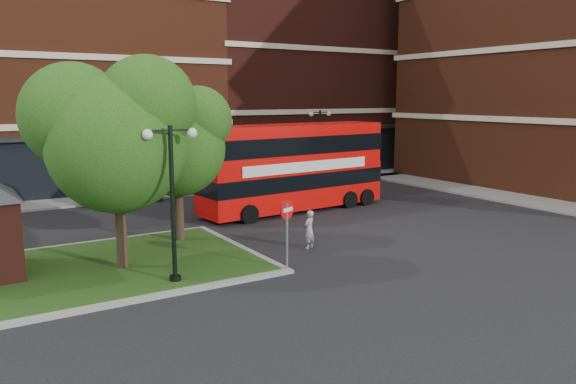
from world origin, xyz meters
TOP-DOWN VIEW (x-y plane):
  - ground at (0.00, 0.00)m, footprint 120.00×120.00m
  - pavement_far at (0.00, 16.50)m, footprint 44.00×3.00m
  - pavement_side at (16.50, 2.00)m, footprint 3.00×28.00m
  - terrace_far_right at (14.00, 24.00)m, footprint 18.00×12.00m
  - traffic_island at (-8.00, 3.00)m, footprint 12.60×7.60m
  - tree_island_west at (-6.60, 2.58)m, footprint 5.40×4.71m
  - tree_island_east at (-3.58, 5.06)m, footprint 4.46×3.90m
  - lamp_island at (-5.50, 0.20)m, footprint 1.72×0.36m
  - lamp_far_left at (2.00, 14.50)m, footprint 1.72×0.36m
  - lamp_far_right at (10.00, 14.50)m, footprint 1.72×0.36m
  - bus at (3.94, 8.15)m, footprint 10.43×3.18m
  - woman at (0.50, 1.59)m, footprint 0.65×0.56m
  - car_silver at (-3.04, 14.89)m, footprint 4.44×1.88m
  - car_white at (9.17, 14.50)m, footprint 4.73×1.81m
  - no_entry_sign at (-1.80, -0.50)m, footprint 0.66×0.30m

SIDE VIEW (x-z plane):
  - ground at x=0.00m, z-range 0.00..0.00m
  - pavement_far at x=0.00m, z-range 0.00..0.12m
  - pavement_side at x=16.50m, z-range 0.00..0.12m
  - traffic_island at x=-8.00m, z-range -0.01..0.14m
  - car_silver at x=-3.04m, z-range 0.00..1.50m
  - woman at x=0.50m, z-range 0.00..1.51m
  - car_white at x=9.17m, z-range 0.00..1.54m
  - no_entry_sign at x=-1.80m, z-range 0.53..3.02m
  - bus at x=3.94m, z-range 0.61..4.53m
  - lamp_island at x=-5.50m, z-range 0.33..5.33m
  - lamp_far_left at x=2.00m, z-range 0.33..5.33m
  - lamp_far_right at x=10.00m, z-range 0.33..5.33m
  - tree_island_east at x=-3.58m, z-range 1.10..7.39m
  - tree_island_west at x=-6.60m, z-range 1.19..8.40m
  - terrace_far_right at x=14.00m, z-range 0.00..16.00m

